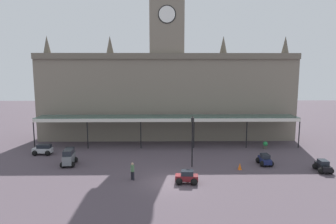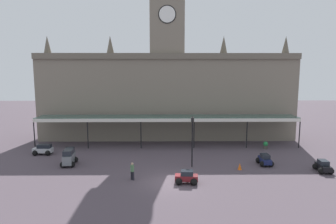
# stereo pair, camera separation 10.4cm
# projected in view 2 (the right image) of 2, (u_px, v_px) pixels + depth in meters

# --- Properties ---
(ground_plane) EXTENTS (140.00, 140.00, 0.00)m
(ground_plane) POSITION_uv_depth(u_px,v_px,m) (169.00, 182.00, 27.40)
(ground_plane) COLOR #4F434C
(station_building) EXTENTS (36.75, 6.09, 21.76)m
(station_building) POSITION_uv_depth(u_px,v_px,m) (167.00, 90.00, 44.61)
(station_building) COLOR slate
(station_building) RESTS_ON ground
(entrance_canopy) EXTENTS (34.55, 3.26, 3.99)m
(entrance_canopy) POSITION_uv_depth(u_px,v_px,m) (167.00, 117.00, 39.86)
(entrance_canopy) COLOR #38564C
(entrance_canopy) RESTS_ON ground
(car_maroon_sedan) EXTENTS (2.12, 1.63, 1.19)m
(car_maroon_sedan) POSITION_uv_depth(u_px,v_px,m) (186.00, 178.00, 27.10)
(car_maroon_sedan) COLOR maroon
(car_maroon_sedan) RESTS_ON ground
(car_grey_van) EXTENTS (1.75, 2.48, 1.77)m
(car_grey_van) POSITION_uv_depth(u_px,v_px,m) (69.00, 158.00, 32.18)
(car_grey_van) COLOR slate
(car_grey_van) RESTS_ON ground
(car_black_sedan) EXTENTS (1.61, 2.10, 1.19)m
(car_black_sedan) POSITION_uv_depth(u_px,v_px,m) (323.00, 167.00, 30.13)
(car_black_sedan) COLOR black
(car_black_sedan) RESTS_ON ground
(car_silver_estate) EXTENTS (2.28, 1.59, 1.27)m
(car_silver_estate) POSITION_uv_depth(u_px,v_px,m) (43.00, 150.00, 36.14)
(car_silver_estate) COLOR #B2B5BA
(car_silver_estate) RESTS_ON ground
(car_navy_sedan) EXTENTS (1.55, 2.07, 1.19)m
(car_navy_sedan) POSITION_uv_depth(u_px,v_px,m) (265.00, 160.00, 32.29)
(car_navy_sedan) COLOR #19214C
(car_navy_sedan) RESTS_ON ground
(pedestrian_crossing_forecourt) EXTENTS (0.34, 0.34, 1.67)m
(pedestrian_crossing_forecourt) POSITION_uv_depth(u_px,v_px,m) (132.00, 170.00, 27.87)
(pedestrian_crossing_forecourt) COLOR black
(pedestrian_crossing_forecourt) RESTS_ON ground
(victorian_lamppost) EXTENTS (0.30, 0.30, 5.41)m
(victorian_lamppost) POSITION_uv_depth(u_px,v_px,m) (192.00, 136.00, 31.29)
(victorian_lamppost) COLOR black
(victorian_lamppost) RESTS_ON ground
(traffic_cone) EXTENTS (0.40, 0.40, 0.70)m
(traffic_cone) POSITION_uv_depth(u_px,v_px,m) (240.00, 166.00, 30.76)
(traffic_cone) COLOR orange
(traffic_cone) RESTS_ON ground
(planter_forecourt_centre) EXTENTS (0.60, 0.60, 0.96)m
(planter_forecourt_centre) POSITION_uv_depth(u_px,v_px,m) (266.00, 145.00, 38.70)
(planter_forecourt_centre) COLOR #47423D
(planter_forecourt_centre) RESTS_ON ground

